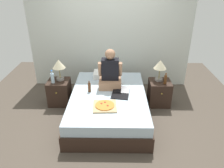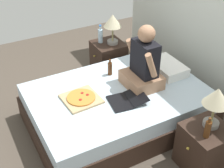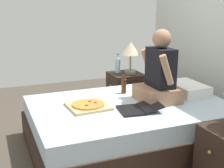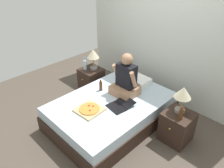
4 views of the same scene
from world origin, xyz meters
name	(u,v)px [view 2 (image 2 of 4)]	position (x,y,z in m)	size (l,w,h in m)	color
ground_plane	(117,121)	(0.00, 0.00, 0.00)	(5.77, 5.77, 0.00)	#4C4238
wall_back	(219,8)	(0.00, 1.42, 1.25)	(3.77, 0.12, 2.50)	silver
bed	(118,107)	(0.00, 0.00, 0.23)	(1.46, 2.12, 0.47)	black
nightstand_left	(108,59)	(-1.06, 0.43, 0.26)	(0.44, 0.47, 0.53)	black
lamp_on_left_nightstand	(113,23)	(-1.02, 0.48, 0.86)	(0.26, 0.26, 0.45)	gray
water_bottle	(100,35)	(-1.14, 0.34, 0.64)	(0.07, 0.07, 0.28)	silver
nightstand_right	(204,148)	(1.06, 0.43, 0.26)	(0.44, 0.47, 0.53)	black
lamp_on_right_nightstand	(216,99)	(1.03, 0.48, 0.86)	(0.26, 0.26, 0.45)	gray
beer_bottle	(208,129)	(1.13, 0.33, 0.63)	(0.06, 0.06, 0.23)	#512D14
pillow	(167,67)	(-0.09, 0.78, 0.53)	(0.52, 0.34, 0.12)	white
person_seated	(143,65)	(0.03, 0.33, 0.76)	(0.47, 0.40, 0.78)	#A37556
laptop	(125,100)	(0.23, -0.03, 0.49)	(0.37, 0.45, 0.07)	black
pizza_box	(81,98)	(-0.05, -0.45, 0.49)	(0.42, 0.42, 0.05)	tan
beer_bottle_on_bed	(110,68)	(-0.37, 0.09, 0.56)	(0.06, 0.06, 0.22)	#4C2811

